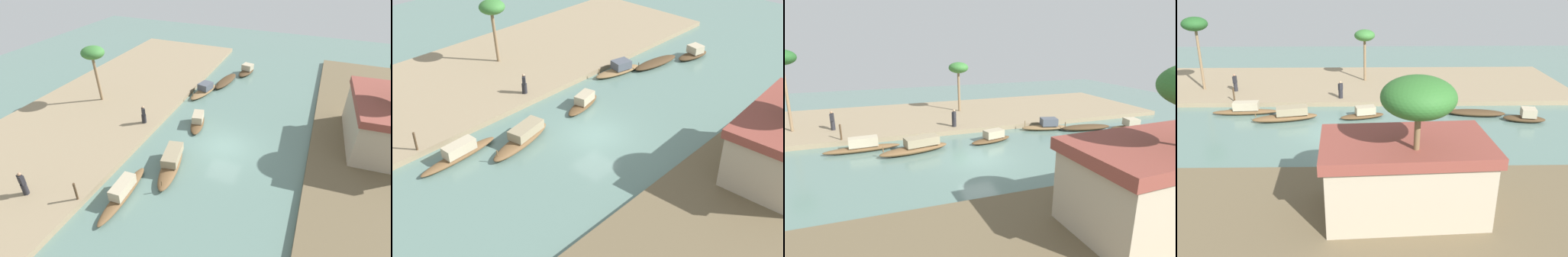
% 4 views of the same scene
% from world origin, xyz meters
% --- Properties ---
extents(river_water, '(69.41, 69.41, 0.00)m').
position_xyz_m(river_water, '(0.00, 0.00, 0.00)').
color(river_water, slate).
rests_on(river_water, ground).
extents(riverbank_left, '(44.41, 12.92, 0.42)m').
position_xyz_m(riverbank_left, '(0.00, -12.50, 0.21)').
color(riverbank_left, '#937F60').
rests_on(riverbank_left, ground).
extents(sampan_with_red_awning, '(3.71, 1.87, 0.98)m').
position_xyz_m(sampan_with_red_awning, '(-2.20, -3.16, 0.37)').
color(sampan_with_red_awning, brown).
rests_on(sampan_with_red_awning, river_water).
extents(sampan_open_hull, '(5.20, 2.21, 1.13)m').
position_xyz_m(sampan_open_hull, '(3.83, -2.70, 0.45)').
color(sampan_open_hull, brown).
rests_on(sampan_open_hull, river_water).
extents(sampan_midstream, '(4.75, 1.82, 0.83)m').
position_xyz_m(sampan_midstream, '(-11.47, -3.59, 0.24)').
color(sampan_midstream, '#47331E').
rests_on(sampan_midstream, river_water).
extents(sampan_downstream_large, '(4.36, 2.07, 1.07)m').
position_xyz_m(sampan_downstream_large, '(-8.11, -4.86, 0.38)').
color(sampan_downstream_large, brown).
rests_on(sampan_downstream_large, river_water).
extents(sampan_near_left_bank, '(5.41, 1.16, 1.09)m').
position_xyz_m(sampan_near_left_bank, '(7.53, -4.21, 0.40)').
color(sampan_near_left_bank, brown).
rests_on(sampan_near_left_bank, river_water).
extents(sampan_with_tall_canopy, '(3.38, 1.74, 1.10)m').
position_xyz_m(sampan_with_tall_canopy, '(-14.98, -2.16, 0.40)').
color(sampan_with_tall_canopy, '#47331E').
rests_on(sampan_with_tall_canopy, river_water).
extents(person_on_near_bank, '(0.54, 0.54, 1.56)m').
position_xyz_m(person_on_near_bank, '(-0.15, -7.20, 1.06)').
color(person_on_near_bank, '#232328').
rests_on(person_on_near_bank, riverbank_left).
extents(person_by_mooring, '(0.41, 0.47, 1.66)m').
position_xyz_m(person_by_mooring, '(9.93, -9.56, 1.15)').
color(person_by_mooring, '#232328').
rests_on(person_by_mooring, riverbank_left).
extents(mooring_post, '(0.14, 0.14, 1.24)m').
position_xyz_m(mooring_post, '(9.09, -6.36, 1.04)').
color(mooring_post, '#4C3823').
rests_on(mooring_post, riverbank_left).
extents(palm_tree_left_near, '(2.07, 2.07, 5.18)m').
position_xyz_m(palm_tree_left_near, '(-2.33, -13.29, 4.89)').
color(palm_tree_left_near, '#7F6647').
rests_on(palm_tree_left_near, riverbank_left).
extents(riverside_building, '(7.97, 4.86, 3.68)m').
position_xyz_m(riverside_building, '(-4.20, 10.51, 2.29)').
color(riverside_building, tan).
rests_on(riverside_building, riverbank_right).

